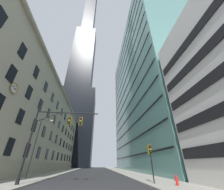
{
  "coord_description": "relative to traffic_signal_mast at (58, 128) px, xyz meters",
  "views": [
    {
      "loc": [
        0.63,
        -11.74,
        1.99
      ],
      "look_at": [
        3.94,
        16.94,
        17.66
      ],
      "focal_mm": 20.34,
      "sensor_mm": 36.0,
      "label": 1
    }
  ],
  "objects": [
    {
      "name": "station_building",
      "position": [
        -15.6,
        25.47,
        5.55
      ],
      "size": [
        18.18,
        72.28,
        22.83
      ],
      "color": "#B2A88E",
      "rests_on": "ground"
    },
    {
      "name": "traffic_signal_mast",
      "position": [
        0.0,
        0.0,
        0.0
      ],
      "size": [
        7.87,
        0.63,
        7.99
      ],
      "color": "black",
      "rests_on": "sidewalk_left"
    },
    {
      "name": "street_lamppost",
      "position": [
        -4.67,
        6.29,
        -0.62
      ],
      "size": [
        2.08,
        0.32,
        8.71
      ],
      "color": "#47474C",
      "rests_on": "sidewalk_left"
    },
    {
      "name": "dark_skyscraper",
      "position": [
        -10.38,
        66.86,
        59.39
      ],
      "size": [
        24.93,
        24.93,
        222.86
      ],
      "color": "black",
      "rests_on": "ground"
    },
    {
      "name": "fire_hydrant",
      "position": [
        12.75,
        -2.4,
        -5.24
      ],
      "size": [
        0.42,
        0.26,
        0.85
      ],
      "color": "red",
      "rests_on": "sidewalk_right"
    },
    {
      "name": "glass_office_midrise",
      "position": [
        24.65,
        26.68,
        22.9
      ],
      "size": [
        19.11,
        52.96,
        57.5
      ],
      "color": "slate",
      "rests_on": "ground"
    },
    {
      "name": "traffic_light_near_right",
      "position": [
        11.13,
        -0.65,
        -2.6
      ],
      "size": [
        0.4,
        0.63,
        3.86
      ],
      "color": "black",
      "rests_on": "sidewalk_right"
    }
  ]
}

